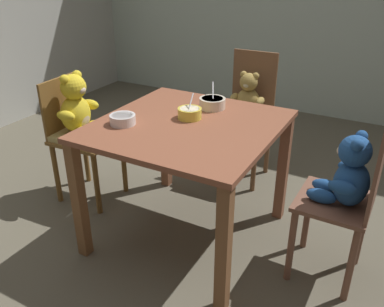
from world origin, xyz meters
TOP-DOWN VIEW (x-y plane):
  - ground_plane at (0.00, 0.00)m, footprint 5.20×5.20m
  - dining_table at (0.00, 0.00)m, footprint 0.97×1.00m
  - teddy_chair_near_left at (-0.87, 0.05)m, footprint 0.43×0.40m
  - teddy_chair_far_center at (0.01, 0.88)m, footprint 0.38×0.39m
  - teddy_chair_near_right at (0.87, 0.06)m, footprint 0.37×0.38m
  - porridge_bowl_white_near_left at (-0.31, -0.18)m, footprint 0.14×0.14m
  - porridge_bowl_cream_far_center at (0.01, 0.28)m, footprint 0.16×0.16m
  - porridge_bowl_yellow_center at (-0.02, 0.07)m, footprint 0.14×0.14m

SIDE VIEW (x-z plane):
  - ground_plane at x=0.00m, z-range -0.04..0.00m
  - teddy_chair_far_center at x=0.01m, z-range 0.08..1.03m
  - teddy_chair_near_right at x=0.87m, z-range 0.10..1.06m
  - teddy_chair_near_left at x=-0.87m, z-range 0.14..1.05m
  - dining_table at x=0.00m, z-range 0.26..1.01m
  - porridge_bowl_white_near_left at x=-0.31m, z-range 0.75..0.81m
  - porridge_bowl_yellow_center at x=-0.02m, z-range 0.72..0.85m
  - porridge_bowl_cream_far_center at x=0.01m, z-range 0.72..0.86m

